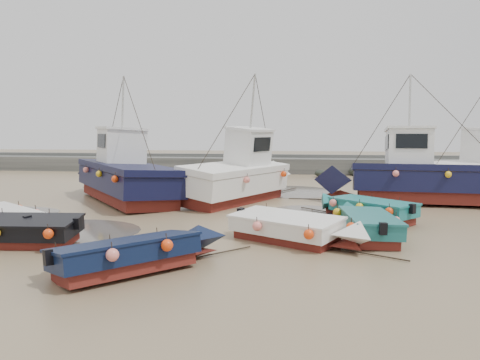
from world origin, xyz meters
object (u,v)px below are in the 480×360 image
at_px(dinghy_5, 296,226).
at_px(dinghy_6, 365,206).
at_px(cabin_boat_0, 122,174).
at_px(cabin_boat_1, 241,174).
at_px(dinghy_0, 3,217).
at_px(cabin_boat_2, 416,176).
at_px(dinghy_1, 140,250).
at_px(person, 138,202).
at_px(dinghy_4, 1,228).
at_px(dinghy_2, 366,221).

height_order(dinghy_5, dinghy_6, same).
xyz_separation_m(cabin_boat_0, cabin_boat_1, (6.01, 0.39, 0.07)).
distance_m(dinghy_0, cabin_boat_2, 17.81).
distance_m(dinghy_1, person, 11.56).
height_order(dinghy_1, dinghy_4, same).
distance_m(dinghy_6, cabin_boat_0, 12.11).
relative_size(dinghy_5, cabin_boat_0, 0.54).
bearing_deg(dinghy_6, cabin_boat_1, 96.50).
relative_size(dinghy_1, dinghy_5, 0.89).
xyz_separation_m(cabin_boat_1, person, (-5.00, -0.90, -1.36)).
distance_m(dinghy_0, dinghy_2, 12.41).
distance_m(dinghy_0, dinghy_1, 7.14).
distance_m(dinghy_5, cabin_boat_0, 11.89).
xyz_separation_m(dinghy_6, cabin_boat_2, (2.93, 4.46, 0.78)).
distance_m(dinghy_4, dinghy_5, 9.17).
height_order(dinghy_0, dinghy_6, same).
bearing_deg(dinghy_4, dinghy_0, 28.04).
height_order(dinghy_5, person, dinghy_5).
distance_m(dinghy_2, cabin_boat_0, 13.08).
bearing_deg(cabin_boat_2, dinghy_0, 123.17).
distance_m(cabin_boat_1, person, 5.26).
bearing_deg(dinghy_1, person, 153.96).
distance_m(dinghy_5, person, 10.78).
relative_size(dinghy_6, cabin_boat_1, 0.50).
xyz_separation_m(dinghy_0, dinghy_2, (12.37, 1.02, 0.01)).
xyz_separation_m(dinghy_2, dinghy_5, (-2.30, -1.11, -0.01)).
bearing_deg(dinghy_4, dinghy_5, -85.70).
relative_size(dinghy_4, person, 3.71).
height_order(dinghy_0, dinghy_5, same).
relative_size(dinghy_1, dinghy_6, 1.06).
bearing_deg(dinghy_2, cabin_boat_2, 61.09).
bearing_deg(dinghy_4, dinghy_2, -82.11).
relative_size(dinghy_0, dinghy_6, 1.14).
bearing_deg(dinghy_5, dinghy_4, -50.33).
relative_size(dinghy_0, person, 2.95).
bearing_deg(dinghy_6, dinghy_0, 151.30).
bearing_deg(dinghy_6, person, 116.42).
bearing_deg(cabin_boat_2, dinghy_2, 161.09).
bearing_deg(cabin_boat_0, cabin_boat_1, -35.04).
bearing_deg(dinghy_0, dinghy_4, -112.14).
bearing_deg(dinghy_1, cabin_boat_1, 128.84).
height_order(dinghy_6, cabin_boat_0, cabin_boat_0).
bearing_deg(dinghy_2, dinghy_4, -172.59).
xyz_separation_m(dinghy_4, cabin_boat_2, (14.61, 10.07, 0.79)).
height_order(dinghy_0, dinghy_4, same).
bearing_deg(cabin_boat_1, dinghy_4, -94.89).
height_order(dinghy_1, person, dinghy_1).
height_order(dinghy_2, dinghy_6, same).
xyz_separation_m(cabin_boat_2, person, (-13.40, -1.22, -1.33)).
bearing_deg(cabin_boat_2, dinghy_4, 129.17).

